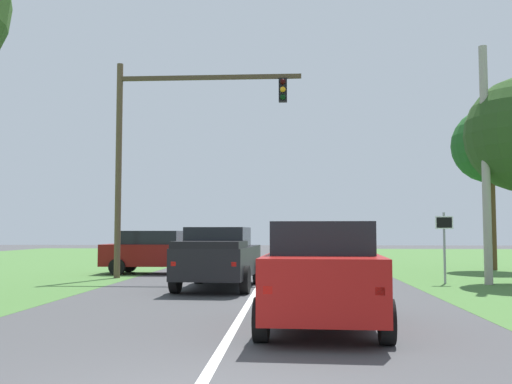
% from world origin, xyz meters
% --- Properties ---
extents(ground_plane, '(120.00, 120.00, 0.00)m').
position_xyz_m(ground_plane, '(0.00, 9.09, 0.00)').
color(ground_plane, '#424244').
extents(red_suv_near, '(2.41, 4.51, 1.96)m').
position_xyz_m(red_suv_near, '(1.64, 5.04, 1.03)').
color(red_suv_near, '#9E1411').
rests_on(red_suv_near, ground_plane).
extents(pickup_truck_lead, '(2.50, 5.23, 1.92)m').
position_xyz_m(pickup_truck_lead, '(-1.20, 12.35, 0.99)').
color(pickup_truck_lead, black).
rests_on(pickup_truck_lead, ground_plane).
extents(traffic_light, '(7.24, 0.40, 8.38)m').
position_xyz_m(traffic_light, '(-3.87, 16.22, 5.47)').
color(traffic_light, brown).
rests_on(traffic_light, ground_plane).
extents(keep_moving_sign, '(0.60, 0.09, 2.44)m').
position_xyz_m(keep_moving_sign, '(6.32, 14.45, 1.56)').
color(keep_moving_sign, gray).
rests_on(keep_moving_sign, ground_plane).
extents(crossing_suv_far, '(4.32, 2.11, 1.81)m').
position_xyz_m(crossing_suv_far, '(-4.77, 18.54, 0.95)').
color(crossing_suv_far, maroon).
rests_on(crossing_suv_far, ground_plane).
extents(utility_pole_right, '(0.28, 0.28, 8.19)m').
position_xyz_m(utility_pole_right, '(7.71, 14.25, 4.09)').
color(utility_pole_right, '#9E998E').
rests_on(utility_pole_right, ground_plane).
extents(extra_tree_1, '(3.53, 3.53, 7.60)m').
position_xyz_m(extra_tree_1, '(10.41, 21.75, 5.79)').
color(extra_tree_1, '#4C351E').
rests_on(extra_tree_1, ground_plane).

